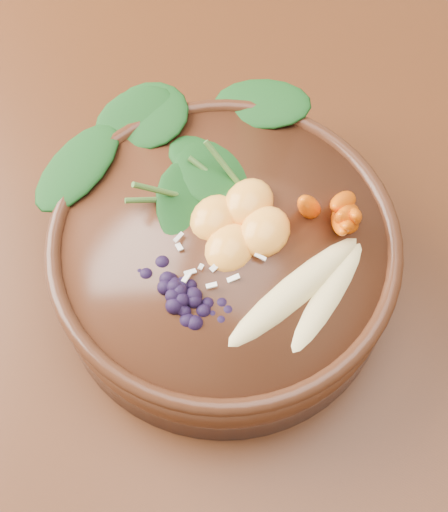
{
  "coord_description": "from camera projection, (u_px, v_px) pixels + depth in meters",
  "views": [
    {
      "loc": [
        -0.14,
        -0.41,
        1.34
      ],
      "look_at": [
        -0.29,
        -0.16,
        0.8
      ],
      "focal_mm": 50.0,
      "sensor_mm": 36.0,
      "label": 1
    }
  ],
  "objects": [
    {
      "name": "banana_halves",
      "position": [
        313.0,
        285.0,
        0.55
      ],
      "size": [
        0.08,
        0.16,
        0.03
      ],
      "rotation": [
        0.0,
        0.0,
        -0.12
      ],
      "color": "#E0CC84",
      "rests_on": "stoneware_bowl"
    },
    {
      "name": "blueberry_pile",
      "position": [
        178.0,
        283.0,
        0.55
      ],
      "size": [
        0.15,
        0.12,
        0.04
      ],
      "primitive_type": null,
      "rotation": [
        0.0,
        0.0,
        -0.12
      ],
      "color": "black",
      "rests_on": "stoneware_bowl"
    },
    {
      "name": "stoneware_bowl",
      "position": [
        224.0,
        261.0,
        0.62
      ],
      "size": [
        0.33,
        0.33,
        0.08
      ],
      "primitive_type": "cylinder",
      "rotation": [
        0.0,
        0.0,
        -0.12
      ],
      "color": "#3F2113",
      "rests_on": "dining_table"
    },
    {
      "name": "mandarin_cluster",
      "position": [
        240.0,
        215.0,
        0.58
      ],
      "size": [
        0.1,
        0.1,
        0.03
      ],
      "primitive_type": null,
      "rotation": [
        0.0,
        0.0,
        -0.12
      ],
      "color": "#FF9F35",
      "rests_on": "stoneware_bowl"
    },
    {
      "name": "coconut_flakes",
      "position": [
        211.0,
        255.0,
        0.58
      ],
      "size": [
        0.1,
        0.08,
        0.01
      ],
      "primitive_type": null,
      "rotation": [
        0.0,
        0.0,
        -0.12
      ],
      "color": "white",
      "rests_on": "stoneware_bowl"
    },
    {
      "name": "carrot_cluster",
      "position": [
        338.0,
        182.0,
        0.56
      ],
      "size": [
        0.07,
        0.07,
        0.08
      ],
      "primitive_type": null,
      "rotation": [
        0.0,
        0.0,
        -0.12
      ],
      "color": "#F45E02",
      "rests_on": "stoneware_bowl"
    },
    {
      "name": "ground",
      "position": [
        404.0,
        465.0,
        1.31
      ],
      "size": [
        4.0,
        4.0,
        0.0
      ],
      "primitive_type": "plane",
      "color": "#381E0F",
      "rests_on": "ground"
    },
    {
      "name": "kale_heap",
      "position": [
        226.0,
        148.0,
        0.6
      ],
      "size": [
        0.21,
        0.19,
        0.04
      ],
      "primitive_type": null,
      "rotation": [
        0.0,
        0.0,
        -0.12
      ],
      "color": "#114012",
      "rests_on": "stoneware_bowl"
    }
  ]
}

